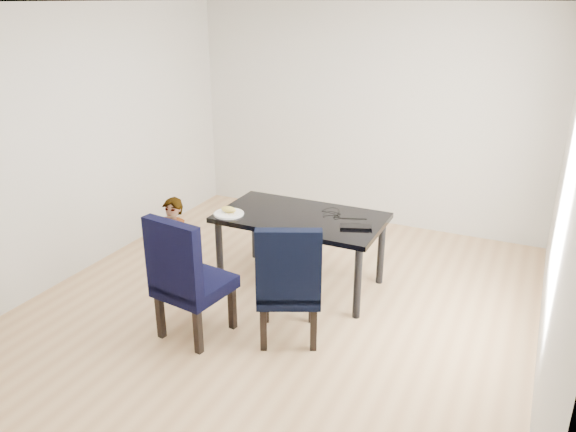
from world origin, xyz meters
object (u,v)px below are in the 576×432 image
at_px(dining_table, 301,250).
at_px(laptop, 356,225).
at_px(chair_left, 194,275).
at_px(child, 175,250).
at_px(plate, 229,214).
at_px(chair_right, 289,279).

distance_m(dining_table, laptop, 0.69).
relative_size(dining_table, chair_left, 1.43).
bearing_deg(chair_left, laptop, 56.51).
height_order(child, plate, child).
height_order(dining_table, chair_left, chair_left).
bearing_deg(child, dining_table, 44.53).
height_order(chair_left, laptop, chair_left).
bearing_deg(laptop, dining_table, -24.00).
bearing_deg(chair_left, child, 147.49).
relative_size(dining_table, chair_right, 1.48).
relative_size(dining_table, child, 1.57).
xyz_separation_m(dining_table, chair_left, (-0.45, -1.19, 0.18)).
xyz_separation_m(chair_left, child, (-0.51, 0.44, -0.05)).
distance_m(child, laptop, 1.71).
xyz_separation_m(chair_left, plate, (-0.20, 0.91, 0.20)).
bearing_deg(dining_table, chair_right, -72.41).
height_order(dining_table, child, child).
bearing_deg(dining_table, child, -142.18).
distance_m(dining_table, chair_right, 0.95).
distance_m(plate, laptop, 1.25).
height_order(chair_right, laptop, chair_right).
bearing_deg(chair_right, plate, 121.84).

